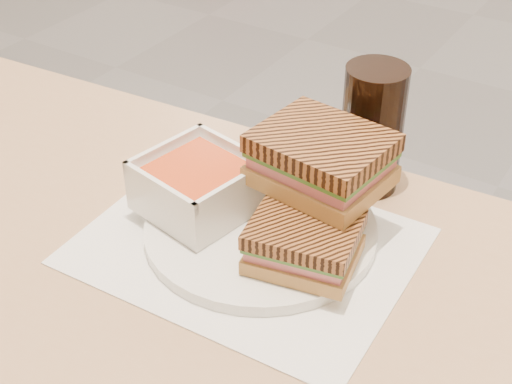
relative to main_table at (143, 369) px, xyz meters
The scene contains 7 objects.
main_table is the anchor object (origin of this frame).
tray_liner 0.18m from the main_table, 65.41° to the left, with size 0.36×0.29×0.00m.
plate 0.20m from the main_table, 68.21° to the left, with size 0.26×0.26×0.01m.
soup_bowl 0.21m from the main_table, 96.60° to the left, with size 0.14×0.14×0.06m.
panini_lower 0.24m from the main_table, 43.14° to the left, with size 0.12×0.11×0.05m.
panini_upper 0.31m from the main_table, 60.46° to the left, with size 0.15×0.13×0.06m.
cola_glass 0.38m from the main_table, 69.05° to the left, with size 0.07×0.07×0.16m.
Camera 1 is at (0.35, -2.54, 1.28)m, focal length 51.86 mm.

